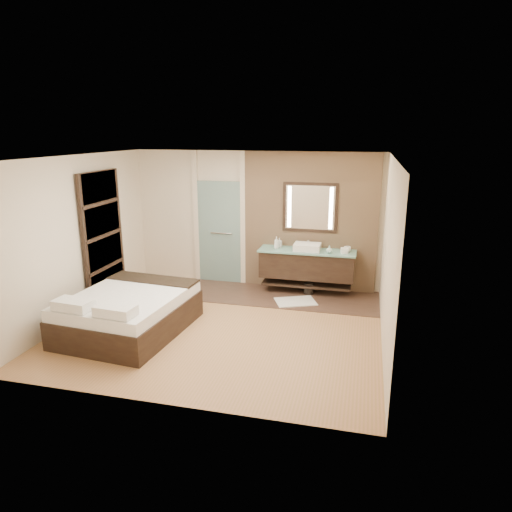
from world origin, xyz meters
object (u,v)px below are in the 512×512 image
(vanity, at_px, (307,264))
(waste_bin, at_px, (309,288))
(mirror_unit, at_px, (310,207))
(bed, at_px, (129,312))

(vanity, relative_size, waste_bin, 7.87)
(mirror_unit, xyz_separation_m, waste_bin, (0.06, -0.31, -1.53))
(vanity, bearing_deg, waste_bin, -50.44)
(bed, bearing_deg, mirror_unit, 52.13)
(mirror_unit, height_order, bed, mirror_unit)
(mirror_unit, relative_size, bed, 0.50)
(mirror_unit, height_order, waste_bin, mirror_unit)
(vanity, bearing_deg, bed, -135.47)
(vanity, xyz_separation_m, waste_bin, (0.06, -0.07, -0.46))
(bed, relative_size, waste_bin, 9.07)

